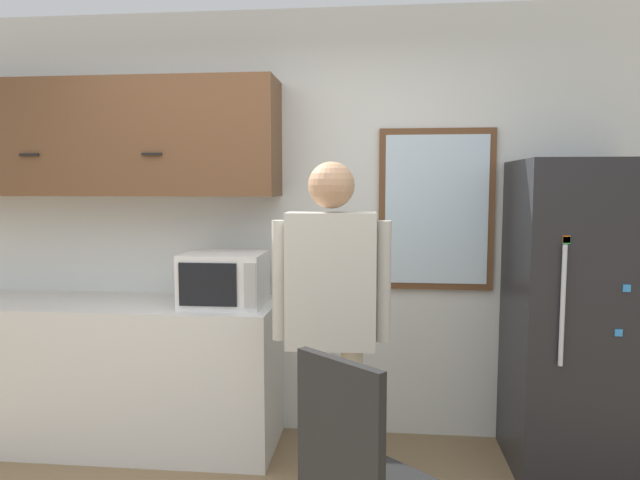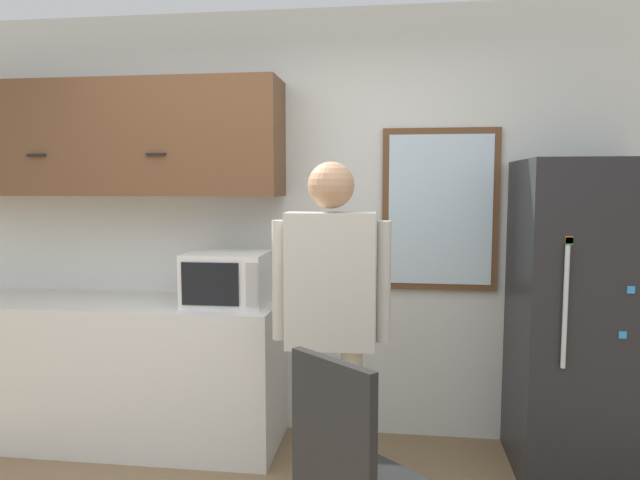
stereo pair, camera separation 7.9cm
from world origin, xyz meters
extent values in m
cube|color=silver|center=(0.00, 1.81, 1.35)|extent=(6.00, 0.06, 2.70)
cube|color=silver|center=(-1.12, 1.47, 0.45)|extent=(2.16, 0.63, 0.90)
cube|color=brown|center=(-1.12, 1.60, 1.90)|extent=(2.16, 0.37, 0.70)
cube|color=black|center=(-1.50, 1.40, 1.79)|extent=(0.12, 0.01, 0.01)
cube|color=black|center=(-0.74, 1.40, 1.79)|extent=(0.12, 0.01, 0.01)
cube|color=white|center=(-0.33, 1.45, 1.05)|extent=(0.47, 0.38, 0.31)
cube|color=black|center=(-0.37, 1.25, 1.05)|extent=(0.33, 0.01, 0.25)
cube|color=#B2B2B2|center=(-0.13, 1.25, 1.05)|extent=(0.07, 0.01, 0.25)
cylinder|color=beige|center=(0.24, 0.94, 0.40)|extent=(0.11, 0.11, 0.81)
cylinder|color=beige|center=(0.45, 0.95, 0.40)|extent=(0.11, 0.11, 0.81)
cube|color=beige|center=(0.35, 0.94, 1.14)|extent=(0.44, 0.23, 0.67)
sphere|color=tan|center=(0.35, 0.94, 1.61)|extent=(0.23, 0.23, 0.23)
cylinder|color=beige|center=(0.09, 0.94, 1.14)|extent=(0.07, 0.07, 0.60)
cylinder|color=beige|center=(0.61, 0.95, 1.14)|extent=(0.07, 0.07, 0.60)
cube|color=#232326|center=(1.68, 1.43, 0.87)|extent=(0.69, 0.68, 1.75)
cylinder|color=silver|center=(1.49, 1.07, 1.01)|extent=(0.02, 0.02, 0.61)
cube|color=#338CDB|center=(1.80, 1.08, 1.10)|extent=(0.04, 0.01, 0.04)
cube|color=orange|center=(1.50, 1.08, 1.34)|extent=(0.04, 0.01, 0.04)
cube|color=green|center=(1.50, 1.08, 1.34)|extent=(0.04, 0.01, 0.04)
cube|color=#338CDB|center=(1.77, 1.08, 0.88)|extent=(0.04, 0.01, 0.04)
cube|color=black|center=(0.45, 0.11, 0.73)|extent=(0.33, 0.29, 0.54)
cube|color=brown|center=(0.93, 1.77, 1.46)|extent=(0.71, 0.04, 1.00)
cube|color=silver|center=(0.93, 1.75, 1.46)|extent=(0.63, 0.01, 0.92)
camera|label=1|loc=(0.58, -1.82, 1.61)|focal=32.00mm
camera|label=2|loc=(0.66, -1.81, 1.61)|focal=32.00mm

